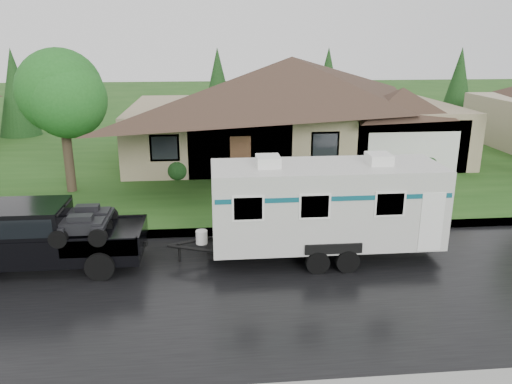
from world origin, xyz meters
The scene contains 9 objects.
ground centered at (0.00, 0.00, 0.00)m, with size 140.00×140.00×0.00m, color #204A17.
road centered at (0.00, -2.00, 0.01)m, with size 140.00×8.00×0.01m, color black.
curb centered at (0.00, 2.25, 0.07)m, with size 140.00×0.50×0.15m, color gray.
lawn centered at (0.00, 15.00, 0.07)m, with size 140.00×26.00×0.15m, color #204A17.
house_main centered at (2.29, 13.84, 3.59)m, with size 19.44×10.80×6.90m.
tree_left_green centered at (-8.93, 7.67, 4.43)m, with size 3.72×3.72×6.17m.
shrub_row centered at (2.00, 9.30, 0.65)m, with size 13.60×1.00×1.00m.
pickup_truck centered at (-7.97, 0.00, 1.08)m, with size 6.04×2.29×2.01m.
travel_trailer centered at (0.84, 0.00, 1.77)m, with size 7.44×2.62×3.34m.
Camera 1 is at (-2.71, -14.46, 6.69)m, focal length 35.00 mm.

